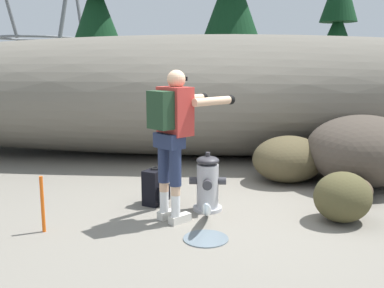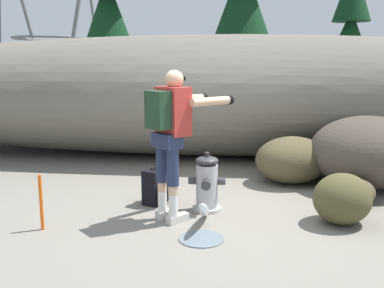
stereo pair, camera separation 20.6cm
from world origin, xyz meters
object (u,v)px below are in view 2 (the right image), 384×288
object	(u,v)px
fire_hydrant	(207,184)
utility_worker	(173,126)
boulder_large	(368,152)
boulder_outlier	(356,191)
boulder_small	(342,199)
spare_backpack	(155,187)
survey_stake	(41,202)
boulder_mid	(292,160)

from	to	relation	value
fire_hydrant	utility_worker	size ratio (longest dim) A/B	0.42
boulder_large	boulder_outlier	world-z (taller)	boulder_large
fire_hydrant	boulder_outlier	world-z (taller)	fire_hydrant
fire_hydrant	boulder_small	world-z (taller)	fire_hydrant
boulder_large	boulder_outlier	distance (m)	0.97
spare_backpack	survey_stake	bearing A→B (deg)	-111.59
boulder_large	boulder_mid	size ratio (longest dim) A/B	1.48
fire_hydrant	boulder_mid	size ratio (longest dim) A/B	0.64
fire_hydrant	utility_worker	bearing A→B (deg)	-134.90
utility_worker	boulder_small	distance (m)	2.02
spare_backpack	boulder_mid	distance (m)	2.17
boulder_mid	boulder_small	bearing A→B (deg)	-78.77
fire_hydrant	boulder_small	xyz separation A→B (m)	(1.50, -0.30, -0.04)
spare_backpack	survey_stake	distance (m)	1.43
boulder_mid	boulder_outlier	distance (m)	1.18
boulder_outlier	survey_stake	xyz separation A→B (m)	(-3.55, -1.19, 0.14)
boulder_large	boulder_outlier	xyz separation A→B (m)	(-0.36, -0.83, -0.34)
boulder_large	boulder_outlier	size ratio (longest dim) A/B	3.03
boulder_small	boulder_outlier	world-z (taller)	boulder_small
fire_hydrant	spare_backpack	xyz separation A→B (m)	(-0.66, 0.19, -0.11)
fire_hydrant	spare_backpack	bearing A→B (deg)	163.55
boulder_small	survey_stake	world-z (taller)	survey_stake
spare_backpack	boulder_small	distance (m)	2.22
spare_backpack	survey_stake	world-z (taller)	survey_stake
boulder_large	boulder_mid	xyz separation A→B (m)	(-1.03, 0.12, -0.17)
spare_backpack	boulder_large	world-z (taller)	boulder_large
survey_stake	spare_backpack	bearing A→B (deg)	43.08
spare_backpack	boulder_large	xyz separation A→B (m)	(2.87, 1.04, 0.29)
boulder_mid	survey_stake	size ratio (longest dim) A/B	1.85
boulder_mid	boulder_outlier	xyz separation A→B (m)	(0.68, -0.95, -0.18)
spare_backpack	boulder_small	xyz separation A→B (m)	(2.16, -0.49, 0.06)
utility_worker	boulder_large	bearing A→B (deg)	-13.55
boulder_large	utility_worker	bearing A→B (deg)	-148.13
boulder_small	boulder_large	bearing A→B (deg)	65.36
fire_hydrant	boulder_outlier	bearing A→B (deg)	12.38
boulder_large	survey_stake	distance (m)	4.41
boulder_small	boulder_outlier	distance (m)	0.80
utility_worker	boulder_large	size ratio (longest dim) A/B	1.02
boulder_mid	utility_worker	bearing A→B (deg)	-131.71
spare_backpack	survey_stake	xyz separation A→B (m)	(-1.05, -0.98, 0.08)
spare_backpack	boulder_outlier	bearing A→B (deg)	30.19
boulder_mid	boulder_outlier	world-z (taller)	boulder_mid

